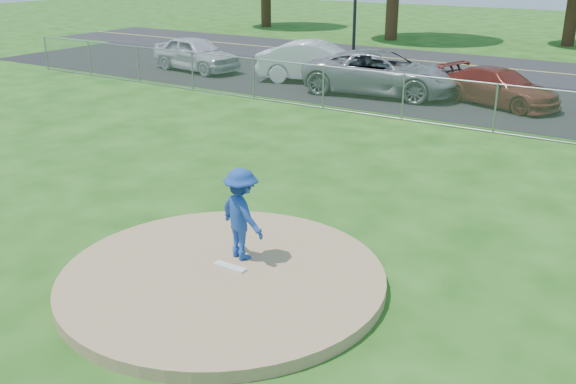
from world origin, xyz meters
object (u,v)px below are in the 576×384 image
at_px(parked_car_white, 318,62).
at_px(parked_car_gray, 381,73).
at_px(parked_car_silver, 196,54).
at_px(traffic_cone, 333,79).
at_px(pitcher, 242,214).
at_px(parked_car_darkred, 499,87).

bearing_deg(parked_car_white, parked_car_gray, -121.44).
relative_size(parked_car_silver, parked_car_gray, 0.77).
bearing_deg(parked_car_white, traffic_cone, -134.97).
distance_m(parked_car_white, parked_car_gray, 3.41).
height_order(pitcher, parked_car_white, pitcher).
relative_size(parked_car_white, parked_car_gray, 0.85).
bearing_deg(pitcher, parked_car_gray, -55.17).
relative_size(pitcher, parked_car_darkred, 0.36).
bearing_deg(traffic_cone, parked_car_silver, -178.81).
distance_m(traffic_cone, parked_car_silver, 7.19).
xyz_separation_m(parked_car_silver, parked_car_gray, (9.47, -0.16, 0.05)).
relative_size(pitcher, parked_car_white, 0.32).
height_order(pitcher, parked_car_silver, pitcher).
distance_m(parked_car_silver, parked_car_gray, 9.48).
distance_m(parked_car_silver, parked_car_white, 6.21).
distance_m(pitcher, traffic_cone, 16.40).
bearing_deg(parked_car_darkred, parked_car_white, 107.24).
bearing_deg(traffic_cone, parked_car_white, 152.38).
bearing_deg(pitcher, parked_car_silver, -28.62).
xyz_separation_m(traffic_cone, parked_car_gray, (2.30, -0.31, 0.52)).
height_order(traffic_cone, parked_car_silver, parked_car_silver).
distance_m(parked_car_silver, parked_car_darkred, 13.87).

